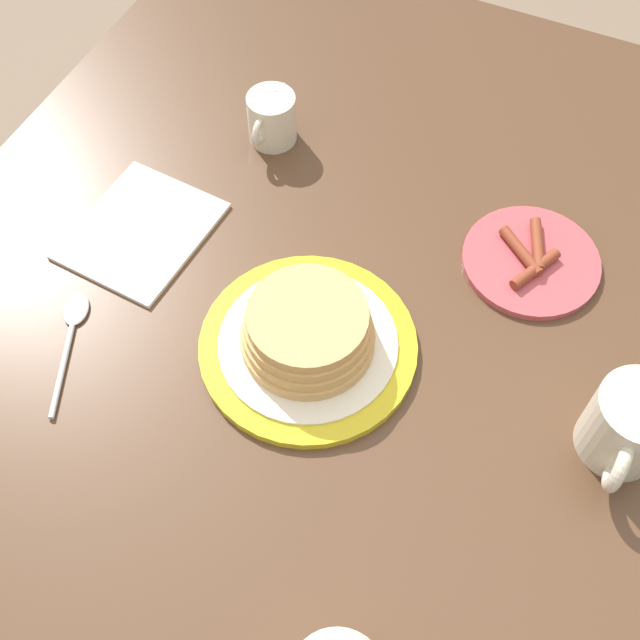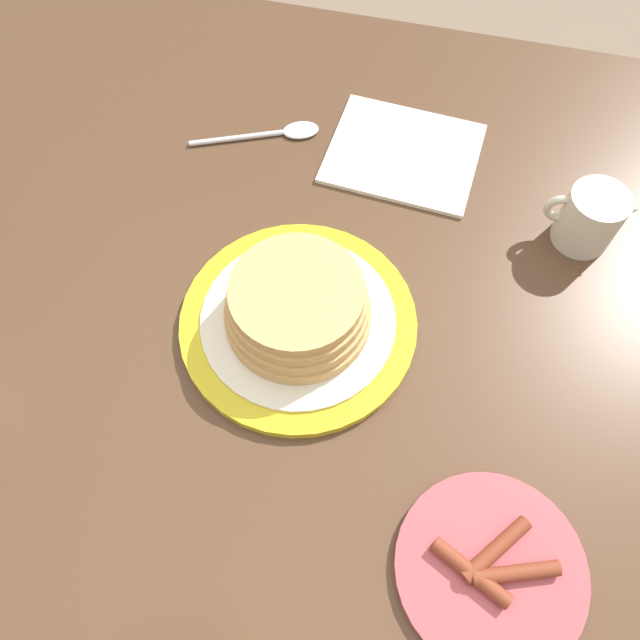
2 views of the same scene
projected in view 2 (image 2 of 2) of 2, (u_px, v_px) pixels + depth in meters
name	position (u px, v px, depth m)	size (l,w,h in m)	color
ground_plane	(315.00, 488.00, 1.33)	(8.00, 8.00, 0.00)	#7A6651
dining_table	(311.00, 367.00, 0.77)	(1.39, 1.06, 0.74)	#4C3321
pancake_plate	(297.00, 316.00, 0.65)	(0.26, 0.26, 0.08)	gold
side_plate_bacon	(491.00, 569.00, 0.56)	(0.17, 0.17, 0.02)	#B2474C
creamer_pitcher	(591.00, 218.00, 0.70)	(0.10, 0.07, 0.08)	beige
napkin	(403.00, 153.00, 0.80)	(0.20, 0.17, 0.01)	silver
spoon	(280.00, 133.00, 0.81)	(0.16, 0.08, 0.01)	silver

